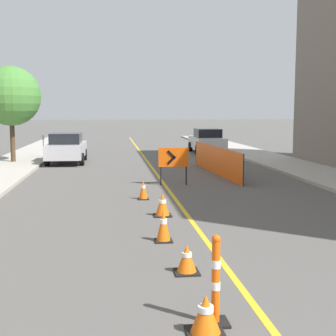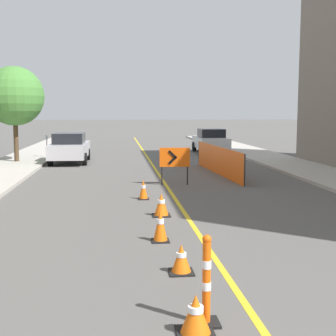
% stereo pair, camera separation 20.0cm
% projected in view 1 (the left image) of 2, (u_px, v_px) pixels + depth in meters
% --- Properties ---
extents(lane_stripe, '(0.12, 49.15, 0.01)m').
position_uv_depth(lane_stripe, '(149.00, 164.00, 24.39)').
color(lane_stripe, gold).
rests_on(lane_stripe, ground_plane).
extents(sidewalk_left, '(2.84, 49.15, 0.13)m').
position_uv_depth(sidewalk_left, '(13.00, 164.00, 23.55)').
color(sidewalk_left, '#ADA89E').
rests_on(sidewalk_left, ground_plane).
extents(sidewalk_right, '(2.84, 49.15, 0.13)m').
position_uv_depth(sidewalk_right, '(276.00, 161.00, 25.22)').
color(sidewalk_right, '#ADA89E').
rests_on(sidewalk_right, ground_plane).
extents(traffic_cone_second, '(0.47, 0.47, 0.51)m').
position_uv_depth(traffic_cone_second, '(206.00, 315.00, 5.72)').
color(traffic_cone_second, black).
rests_on(traffic_cone_second, ground_plane).
extents(traffic_cone_third, '(0.42, 0.42, 0.50)m').
position_uv_depth(traffic_cone_third, '(187.00, 259.00, 7.90)').
color(traffic_cone_third, black).
rests_on(traffic_cone_third, ground_plane).
extents(traffic_cone_fourth, '(0.37, 0.37, 0.68)m').
position_uv_depth(traffic_cone_fourth, '(163.00, 226.00, 9.80)').
color(traffic_cone_fourth, black).
rests_on(traffic_cone_fourth, ground_plane).
extents(traffic_cone_fifth, '(0.47, 0.47, 0.60)m').
position_uv_depth(traffic_cone_fifth, '(163.00, 205.00, 12.20)').
color(traffic_cone_fifth, black).
rests_on(traffic_cone_fifth, ground_plane).
extents(traffic_cone_farthest, '(0.33, 0.33, 0.62)m').
position_uv_depth(traffic_cone_farthest, '(143.00, 190.00, 14.50)').
color(traffic_cone_farthest, black).
rests_on(traffic_cone_farthest, ground_plane).
extents(delineator_post_front, '(0.34, 0.34, 1.18)m').
position_uv_depth(delineator_post_front, '(216.00, 286.00, 5.97)').
color(delineator_post_front, black).
rests_on(delineator_post_front, ground_plane).
extents(arrow_barricade_primary, '(1.12, 0.12, 1.39)m').
position_uv_depth(arrow_barricade_primary, '(174.00, 159.00, 17.24)').
color(arrow_barricade_primary, '#EF560C').
rests_on(arrow_barricade_primary, ground_plane).
extents(safety_mesh_fence, '(0.46, 7.15, 1.20)m').
position_uv_depth(safety_mesh_fence, '(216.00, 160.00, 20.37)').
color(safety_mesh_fence, '#EF560C').
rests_on(safety_mesh_fence, ground_plane).
extents(parked_car_curb_near, '(1.94, 4.34, 1.59)m').
position_uv_depth(parked_car_curb_near, '(67.00, 148.00, 24.65)').
color(parked_car_curb_near, '#B7B7BC').
rests_on(parked_car_curb_near, ground_plane).
extents(parked_car_curb_mid, '(1.94, 4.32, 1.59)m').
position_uv_depth(parked_car_curb_mid, '(207.00, 141.00, 30.58)').
color(parked_car_curb_mid, silver).
rests_on(parked_car_curb_mid, ground_plane).
extents(parking_meter_far_curb, '(0.12, 0.11, 1.27)m').
position_uv_depth(parking_meter_far_curb, '(43.00, 141.00, 26.67)').
color(parking_meter_far_curb, '#4C4C51').
rests_on(parking_meter_far_curb, sidewalk_left).
extents(street_tree_left_near, '(3.05, 3.05, 4.89)m').
position_uv_depth(street_tree_left_near, '(11.00, 96.00, 23.90)').
color(street_tree_left_near, '#4C3823').
rests_on(street_tree_left_near, sidewalk_left).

